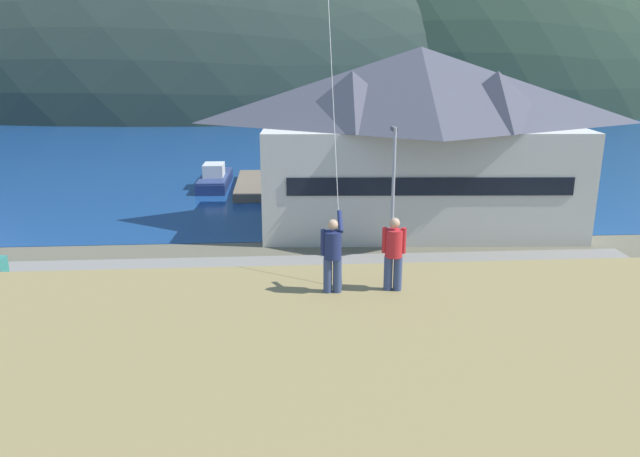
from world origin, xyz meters
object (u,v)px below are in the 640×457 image
(parked_car_mid_row_center, at_px, (177,380))
(parking_light_pole, at_px, (393,196))
(parked_car_mid_row_near, at_px, (604,292))
(parked_car_front_row_red, at_px, (477,287))
(moored_boat_outer_mooring, at_px, (298,186))
(harbor_lodge, at_px, (418,132))
(parked_car_corner_spot, at_px, (563,354))
(parked_car_front_row_end, at_px, (346,296))
(person_kite_flyer, at_px, (333,253))
(parked_car_mid_row_far, at_px, (148,302))
(wharf_dock, at_px, (255,185))
(moored_boat_wharfside, at_px, (215,179))
(person_companion, at_px, (394,252))
(storage_shed_waterside, at_px, (328,198))

(parked_car_mid_row_center, xyz_separation_m, parking_light_pole, (9.22, 11.04, 3.58))
(parked_car_mid_row_near, xyz_separation_m, parked_car_front_row_red, (-5.57, 1.05, 0.00))
(moored_boat_outer_mooring, height_order, parked_car_front_row_red, moored_boat_outer_mooring)
(harbor_lodge, relative_size, parked_car_corner_spot, 5.13)
(harbor_lodge, distance_m, moored_boat_outer_mooring, 13.58)
(parked_car_front_row_end, height_order, person_kite_flyer, person_kite_flyer)
(harbor_lodge, relative_size, moored_boat_outer_mooring, 2.68)
(parked_car_front_row_red, xyz_separation_m, parked_car_mid_row_far, (-15.01, -0.79, 0.00))
(parked_car_mid_row_center, distance_m, parked_car_front_row_red, 14.80)
(parked_car_corner_spot, distance_m, parking_light_pole, 11.64)
(parked_car_mid_row_near, relative_size, parked_car_mid_row_far, 0.99)
(parked_car_corner_spot, distance_m, parked_car_front_row_red, 6.71)
(parked_car_mid_row_far, distance_m, person_kite_flyer, 15.39)
(wharf_dock, relative_size, person_kite_flyer, 5.56)
(moored_boat_wharfside, bearing_deg, parking_light_pole, -64.66)
(moored_boat_wharfside, height_order, moored_boat_outer_mooring, same)
(parked_car_mid_row_far, height_order, person_companion, person_companion)
(moored_boat_outer_mooring, relative_size, parked_car_corner_spot, 1.91)
(parked_car_front_row_end, bearing_deg, parked_car_corner_spot, -38.85)
(parked_car_corner_spot, xyz_separation_m, parking_light_pole, (-4.56, 10.09, 3.58))
(moored_boat_wharfside, height_order, parked_car_mid_row_near, moored_boat_wharfside)
(storage_shed_waterside, distance_m, person_kite_flyer, 27.40)
(harbor_lodge, xyz_separation_m, parking_light_pole, (-3.68, -11.11, -1.74))
(parked_car_mid_row_center, height_order, parked_car_mid_row_near, same)
(person_kite_flyer, bearing_deg, parked_car_corner_spot, 35.09)
(moored_boat_wharfside, relative_size, moored_boat_outer_mooring, 0.93)
(storage_shed_waterside, distance_m, wharf_dock, 13.74)
(wharf_dock, bearing_deg, parked_car_mid_row_far, -97.74)
(moored_boat_outer_mooring, height_order, parked_car_corner_spot, moored_boat_outer_mooring)
(parking_light_pole, bearing_deg, parked_car_mid_row_near, -26.53)
(person_companion, bearing_deg, parked_car_front_row_end, 88.71)
(parked_car_mid_row_far, xyz_separation_m, person_companion, (8.45, -12.15, 6.21))
(storage_shed_waterside, height_order, moored_boat_outer_mooring, storage_shed_waterside)
(moored_boat_outer_mooring, height_order, parked_car_mid_row_center, moored_boat_outer_mooring)
(moored_boat_outer_mooring, distance_m, parked_car_mid_row_far, 25.96)
(moored_boat_outer_mooring, bearing_deg, storage_shed_waterside, -80.53)
(storage_shed_waterside, relative_size, wharf_dock, 0.63)
(harbor_lodge, height_order, person_kite_flyer, harbor_lodge)
(moored_boat_outer_mooring, relative_size, person_companion, 4.77)
(wharf_dock, relative_size, parked_car_corner_spot, 2.38)
(harbor_lodge, height_order, parked_car_mid_row_far, harbor_lodge)
(harbor_lodge, height_order, parking_light_pole, harbor_lodge)
(parked_car_mid_row_near, bearing_deg, wharf_dock, 121.60)
(moored_boat_outer_mooring, relative_size, person_kite_flyer, 4.47)
(parked_car_mid_row_far, bearing_deg, parked_car_front_row_end, 0.59)
(moored_boat_wharfside, bearing_deg, person_kite_flyer, -80.30)
(person_kite_flyer, bearing_deg, parked_car_mid_row_center, 131.33)
(parked_car_corner_spot, bearing_deg, parked_car_mid_row_far, 160.07)
(parked_car_front_row_end, xyz_separation_m, parked_car_mid_row_center, (-6.43, -6.87, 0.00))
(wharf_dock, relative_size, moored_boat_outer_mooring, 1.25)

